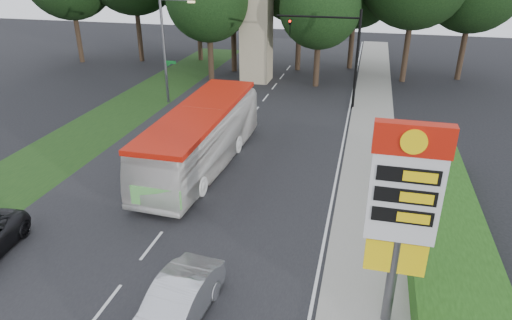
% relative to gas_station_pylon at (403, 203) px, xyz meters
% --- Properties ---
extents(ground, '(120.00, 120.00, 0.00)m').
position_rel_gas_station_pylon_xyz_m(ground, '(-9.20, -1.99, -4.45)').
color(ground, black).
rests_on(ground, ground).
extents(road_surface, '(14.00, 80.00, 0.02)m').
position_rel_gas_station_pylon_xyz_m(road_surface, '(-9.20, 10.01, -4.44)').
color(road_surface, black).
rests_on(road_surface, ground).
extents(sidewalk_right, '(3.00, 80.00, 0.12)m').
position_rel_gas_station_pylon_xyz_m(sidewalk_right, '(-0.70, 10.01, -4.39)').
color(sidewalk_right, gray).
rests_on(sidewalk_right, ground).
extents(grass_verge_left, '(5.00, 50.00, 0.02)m').
position_rel_gas_station_pylon_xyz_m(grass_verge_left, '(-18.70, 16.01, -4.44)').
color(grass_verge_left, '#193814').
rests_on(grass_verge_left, ground).
extents(hedge, '(3.00, 14.00, 1.20)m').
position_rel_gas_station_pylon_xyz_m(hedge, '(2.30, 6.01, -3.85)').
color(hedge, '#1E4512').
rests_on(hedge, ground).
extents(gas_station_pylon, '(2.10, 0.45, 6.85)m').
position_rel_gas_station_pylon_xyz_m(gas_station_pylon, '(0.00, 0.00, 0.00)').
color(gas_station_pylon, '#59595E').
rests_on(gas_station_pylon, ground).
extents(traffic_signal_mast, '(6.10, 0.35, 7.20)m').
position_rel_gas_station_pylon_xyz_m(traffic_signal_mast, '(-3.52, 22.00, 0.22)').
color(traffic_signal_mast, black).
rests_on(traffic_signal_mast, ground).
extents(streetlight_signs, '(2.75, 0.98, 8.00)m').
position_rel_gas_station_pylon_xyz_m(streetlight_signs, '(-16.19, 20.01, -0.01)').
color(streetlight_signs, '#59595E').
rests_on(streetlight_signs, ground).
extents(monument, '(3.00, 3.00, 10.05)m').
position_rel_gas_station_pylon_xyz_m(monument, '(-11.20, 28.01, 0.66)').
color(monument, tan).
rests_on(monument, ground).
extents(transit_bus, '(3.34, 12.04, 3.32)m').
position_rel_gas_station_pylon_xyz_m(transit_bus, '(-9.75, 9.65, -2.79)').
color(transit_bus, white).
rests_on(transit_bus, ground).
extents(sedan_silver, '(1.93, 4.60, 1.48)m').
position_rel_gas_station_pylon_xyz_m(sedan_silver, '(-6.52, -1.62, -3.71)').
color(sedan_silver, '#B3B4BB').
rests_on(sedan_silver, ground).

